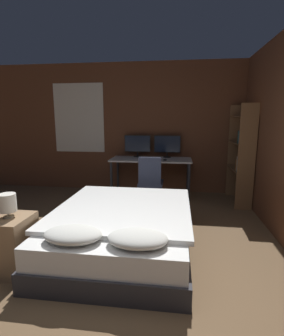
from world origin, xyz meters
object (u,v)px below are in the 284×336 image
Objects in this scene: nightstand at (12,244)px; office_chair at (150,188)px; bookshelf at (242,150)px; bedside_lamp at (8,203)px; desk at (151,163)px; computer_mouse at (165,160)px; keyboard at (150,160)px; bed at (122,229)px; monitor_right at (167,145)px; monitor_left at (138,144)px.

office_chair reaches higher than nightstand.
bedside_lamp is at bearing -137.71° from bookshelf.
computer_mouse is at bearing -38.37° from desk.
nightstand is at bearing -118.68° from computer_mouse.
bedside_lamp is at bearing -118.68° from computer_mouse.
keyboard reaches higher than nightstand.
bed is at bearing -101.31° from computer_mouse.
bed is at bearing -99.68° from monitor_right.
nightstand is 0.44m from bedside_lamp.
bedside_lamp reaches higher than desk.
office_chair is (1.22, 2.17, 0.06)m from nightstand.
nightstand is 3.51m from monitor_right.
monitor_left and monitor_right have the same top height.
keyboard is at bearing -90.00° from desk.
bed is 3.75× the size of monitor_right.
office_chair is at bearing 60.68° from nightstand.
monitor_left is (-0.31, 0.23, 0.34)m from desk.
bookshelf is (1.68, -0.07, 0.22)m from keyboard.
nightstand is 0.32× the size of bookshelf.
computer_mouse is at bearing -92.39° from monitor_right.
bed is at bearing 30.36° from bedside_lamp.
nightstand is 3.05m from computer_mouse.
bedside_lamp reaches higher than keyboard.
monitor_left is (0.84, 3.10, 0.29)m from bedside_lamp.
keyboard is at bearing 97.60° from office_chair.
desk is 0.52m from monitor_right.
keyboard is 1.69m from bookshelf.
desk reaches higher than bed.
monitor_left is at bearing 142.34° from computer_mouse.
office_chair is at bearing -82.40° from keyboard.
monitor_left reaches higher than computer_mouse.
office_chair is 1.78m from bookshelf.
office_chair reaches higher than keyboard.
office_chair is at bearing -115.66° from computer_mouse.
bookshelf reaches higher than monitor_right.
nightstand is 3.30m from monitor_left.
desk is at bearing -143.02° from monitor_right.
desk is at bearing 141.63° from computer_mouse.
keyboard is at bearing 66.40° from bedside_lamp.
bedside_lamp is at bearing 0.00° from nightstand.
desk is 0.39m from computer_mouse.
bed is at bearing -92.93° from desk.
computer_mouse is 0.68m from office_chair.
computer_mouse reaches higher than bed.
monitor_left is 2.06m from bookshelf.
bookshelf reaches higher than computer_mouse.
bed is 8.33× the size of bedside_lamp.
monitor_right reaches higher than office_chair.
desk is 0.52m from monitor_left.
desk is at bearing 87.07° from bed.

